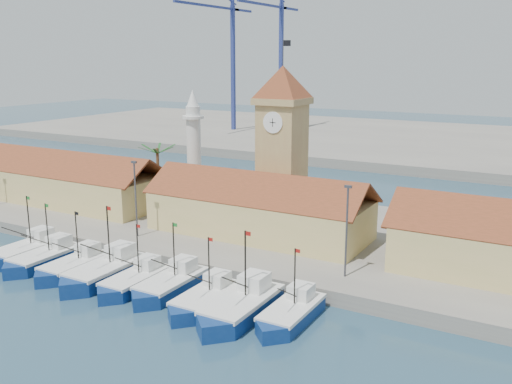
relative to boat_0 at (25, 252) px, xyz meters
The scene contains 20 objects.
ground 20.84m from the boat_0, ahead, with size 400.00×400.00×0.00m, color #1C394C.
quay 29.52m from the boat_0, 45.66° to the left, with size 140.00×32.00×1.50m, color gray.
terminal 109.08m from the boat_0, 79.10° to the left, with size 240.00×80.00×2.00m, color gray.
boat_0 is the anchor object (origin of this frame).
boat_1 3.65m from the boat_0, ahead, with size 3.48×9.52×7.20m.
boat_2 8.24m from the boat_0, ahead, with size 3.35×9.18×6.94m.
boat_3 12.42m from the boat_0, ahead, with size 3.89×10.66×8.07m.
boat_4 16.49m from the boat_0, ahead, with size 3.27×8.96×6.78m.
boat_5 20.16m from the boat_0, ahead, with size 3.49×9.57×7.24m.
boat_6 24.99m from the boat_0, ahead, with size 3.30×9.05×6.84m.
boat_7 28.79m from the boat_0, ahead, with size 3.90×10.68×8.08m.
boat_8 33.03m from the boat_0, ahead, with size 3.28×8.99×6.80m.
hall_left 20.79m from the boat_0, 123.61° to the left, with size 31.20×10.13×7.61m.
hall_center 26.99m from the boat_0, 39.67° to the left, with size 27.04×10.13×7.61m.
clock_tower 32.93m from the boat_0, 48.24° to the left, with size 5.80×5.80×22.70m.
minaret 27.25m from the boat_0, 77.37° to the left, with size 3.00×3.00×16.30m.
palm_tree 23.76m from the boat_0, 88.44° to the left, with size 5.60×5.03×8.39m.
lamp_posts 23.70m from the boat_0, 23.33° to the left, with size 80.70×0.25×9.03m.
crane_blue_far 105.54m from the boat_0, 108.98° to the left, with size 1.00×36.26×41.07m.
crane_blue_near 108.56m from the boat_0, 101.65° to the left, with size 1.00×33.07×41.46m.
Camera 1 is at (31.93, -37.29, 22.10)m, focal length 40.00 mm.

